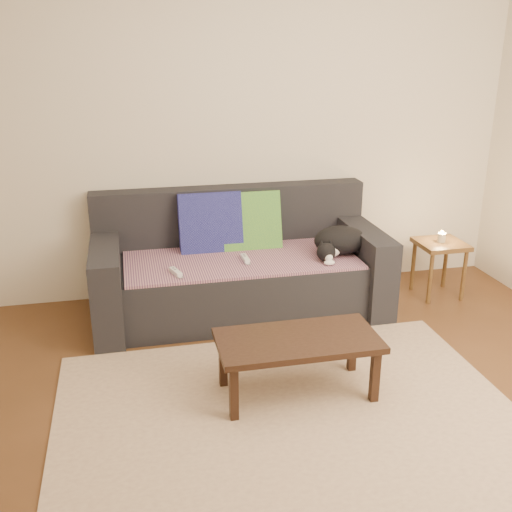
# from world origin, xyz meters

# --- Properties ---
(ground) EXTENTS (4.50, 4.50, 0.00)m
(ground) POSITION_xyz_m (0.00, 0.00, 0.00)
(ground) COLOR brown
(ground) RESTS_ON ground
(back_wall) EXTENTS (4.50, 0.04, 2.60)m
(back_wall) POSITION_xyz_m (0.00, 2.00, 1.30)
(back_wall) COLOR beige
(back_wall) RESTS_ON ground
(sofa) EXTENTS (2.10, 0.94, 0.87)m
(sofa) POSITION_xyz_m (0.00, 1.57, 0.31)
(sofa) COLOR #232328
(sofa) RESTS_ON ground
(throw_blanket) EXTENTS (1.66, 0.74, 0.02)m
(throw_blanket) POSITION_xyz_m (0.00, 1.48, 0.43)
(throw_blanket) COLOR #4A2A4E
(throw_blanket) RESTS_ON sofa
(cushion_navy) EXTENTS (0.47, 0.23, 0.48)m
(cushion_navy) POSITION_xyz_m (-0.18, 1.74, 0.63)
(cushion_navy) COLOR #141457
(cushion_navy) RESTS_ON throw_blanket
(cushion_green) EXTENTS (0.45, 0.22, 0.46)m
(cushion_green) POSITION_xyz_m (0.13, 1.74, 0.63)
(cushion_green) COLOR #0C4D3B
(cushion_green) RESTS_ON throw_blanket
(cat) EXTENTS (0.48, 0.40, 0.21)m
(cat) POSITION_xyz_m (0.72, 1.40, 0.54)
(cat) COLOR black
(cat) RESTS_ON throw_blanket
(wii_remote_a) EXTENTS (0.08, 0.15, 0.03)m
(wii_remote_a) POSITION_xyz_m (-0.49, 1.26, 0.46)
(wii_remote_a) COLOR white
(wii_remote_a) RESTS_ON throw_blanket
(wii_remote_b) EXTENTS (0.04, 0.15, 0.03)m
(wii_remote_b) POSITION_xyz_m (0.02, 1.42, 0.46)
(wii_remote_b) COLOR white
(wii_remote_b) RESTS_ON throw_blanket
(side_table) EXTENTS (0.36, 0.36, 0.44)m
(side_table) POSITION_xyz_m (1.59, 1.49, 0.37)
(side_table) COLOR brown
(side_table) RESTS_ON ground
(candle) EXTENTS (0.06, 0.06, 0.09)m
(candle) POSITION_xyz_m (1.59, 1.49, 0.48)
(candle) COLOR beige
(candle) RESTS_ON side_table
(rug) EXTENTS (2.50, 1.80, 0.01)m
(rug) POSITION_xyz_m (0.00, 0.15, 0.01)
(rug) COLOR tan
(rug) RESTS_ON ground
(coffee_table) EXTENTS (0.90, 0.45, 0.36)m
(coffee_table) POSITION_xyz_m (0.10, 0.35, 0.32)
(coffee_table) COLOR black
(coffee_table) RESTS_ON rug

